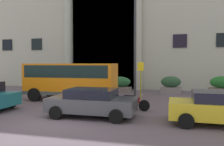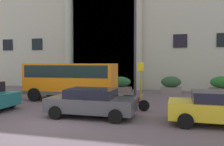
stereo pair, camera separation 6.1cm
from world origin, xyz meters
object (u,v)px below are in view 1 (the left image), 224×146
(motorcycle_far_end, at_px, (131,102))
(lamppost_plaza_centre, at_px, (135,32))
(orange_minibus, at_px, (71,78))
(parked_coupe_end, at_px, (92,102))
(parked_hatchback_near, at_px, (222,108))
(hedge_planter_far_east, at_px, (223,86))
(bus_stop_sign, at_px, (141,76))
(hedge_planter_east, at_px, (171,85))
(hedge_planter_west, at_px, (120,85))

(motorcycle_far_end, relative_size, lamppost_plaza_centre, 0.23)
(orange_minibus, height_order, lamppost_plaza_centre, lamppost_plaza_centre)
(motorcycle_far_end, bearing_deg, orange_minibus, 154.45)
(orange_minibus, bearing_deg, parked_coupe_end, -56.54)
(parked_hatchback_near, bearing_deg, orange_minibus, 153.44)
(hedge_planter_far_east, relative_size, parked_coupe_end, 0.49)
(hedge_planter_far_east, bearing_deg, orange_minibus, -154.46)
(parked_coupe_end, bearing_deg, bus_stop_sign, 75.69)
(hedge_planter_east, xyz_separation_m, hedge_planter_west, (-4.41, -0.18, -0.04))
(hedge_planter_east, distance_m, parked_coupe_end, 10.42)
(orange_minibus, xyz_separation_m, hedge_planter_east, (6.74, 5.34, -0.83))
(parked_coupe_end, bearing_deg, hedge_planter_east, 69.91)
(orange_minibus, relative_size, hedge_planter_east, 3.63)
(hedge_planter_west, xyz_separation_m, motorcycle_far_end, (2.33, -7.64, -0.21))
(parked_hatchback_near, bearing_deg, hedge_planter_east, 102.51)
(hedge_planter_west, bearing_deg, lamppost_plaza_centre, -53.20)
(orange_minibus, height_order, motorcycle_far_end, orange_minibus)
(hedge_planter_east, relative_size, hedge_planter_west, 0.86)
(bus_stop_sign, distance_m, hedge_planter_far_east, 7.13)
(parked_coupe_end, bearing_deg, motorcycle_far_end, 51.45)
(parked_coupe_end, bearing_deg, orange_minibus, 125.35)
(bus_stop_sign, relative_size, hedge_planter_west, 1.30)
(motorcycle_far_end, bearing_deg, parked_coupe_end, -126.47)
(hedge_planter_far_east, distance_m, parked_coupe_end, 12.26)
(hedge_planter_west, xyz_separation_m, parked_hatchback_near, (6.48, -9.68, 0.07))
(hedge_planter_east, distance_m, motorcycle_far_end, 8.09)
(hedge_planter_east, bearing_deg, hedge_planter_far_east, -2.79)
(bus_stop_sign, xyz_separation_m, parked_coupe_end, (-1.57, -5.97, -0.92))
(bus_stop_sign, bearing_deg, hedge_planter_far_east, 30.47)
(hedge_planter_west, height_order, parked_coupe_end, hedge_planter_west)
(bus_stop_sign, relative_size, hedge_planter_east, 1.52)
(parked_hatchback_near, xyz_separation_m, lamppost_plaza_centre, (-4.76, 7.39, 4.25))
(hedge_planter_east, relative_size, parked_hatchback_near, 0.41)
(orange_minibus, height_order, bus_stop_sign, bus_stop_sign)
(hedge_planter_east, bearing_deg, parked_coupe_end, -110.50)
(hedge_planter_east, height_order, parked_hatchback_near, hedge_planter_east)
(bus_stop_sign, bearing_deg, parked_coupe_end, -104.72)
(parked_coupe_end, relative_size, motorcycle_far_end, 2.14)
(motorcycle_far_end, distance_m, lamppost_plaza_centre, 7.02)
(parked_hatchback_near, height_order, lamppost_plaza_centre, lamppost_plaza_centre)
(lamppost_plaza_centre, bearing_deg, hedge_planter_far_east, 18.77)
(hedge_planter_far_east, xyz_separation_m, parked_hatchback_near, (-1.94, -9.67, -0.01))
(bus_stop_sign, bearing_deg, hedge_planter_west, 122.85)
(hedge_planter_far_east, bearing_deg, parked_coupe_end, -128.73)
(hedge_planter_east, bearing_deg, lamppost_plaza_centre, -137.37)
(bus_stop_sign, bearing_deg, hedge_planter_east, 61.21)
(orange_minibus, relative_size, bus_stop_sign, 2.39)
(hedge_planter_east, height_order, parked_coupe_end, hedge_planter_east)
(hedge_planter_far_east, height_order, parked_coupe_end, hedge_planter_far_east)
(hedge_planter_far_east, height_order, motorcycle_far_end, hedge_planter_far_east)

